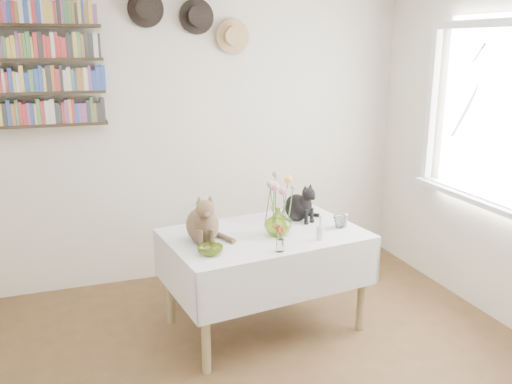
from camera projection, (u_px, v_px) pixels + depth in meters
name	position (u px, v px, depth m)	size (l,w,h in m)	color
room	(282.00, 210.00, 2.51)	(4.08, 4.58, 2.58)	brown
window	(497.00, 131.00, 3.83)	(0.12, 1.52, 1.32)	white
dining_table	(265.00, 257.00, 3.82)	(1.44, 1.03, 0.72)	white
tabby_cat	(202.00, 216.00, 3.56)	(0.24, 0.30, 0.35)	brown
black_cat	(297.00, 200.00, 4.02)	(0.20, 0.25, 0.29)	black
flower_vase	(278.00, 222.00, 3.70)	(0.19, 0.19, 0.19)	#B2CF43
green_bowl	(210.00, 250.00, 3.38)	(0.16, 0.16, 0.05)	#B2CF43
drinking_glass	(340.00, 222.00, 3.86)	(0.09, 0.09, 0.09)	white
candlestick	(320.00, 232.00, 3.62)	(0.05, 0.05, 0.17)	white
berry_jar	(280.00, 238.00, 3.41)	(0.05, 0.05, 0.20)	white
porcelain_figurine	(346.00, 221.00, 3.90)	(0.05, 0.05, 0.09)	white
flower_bouquet	(278.00, 187.00, 3.64)	(0.17, 0.13, 0.39)	#4C7233
bookshelf_unit	(33.00, 65.00, 3.96)	(1.00, 0.16, 0.91)	#302314
wall_hats	(193.00, 21.00, 4.29)	(0.98, 0.09, 0.48)	black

